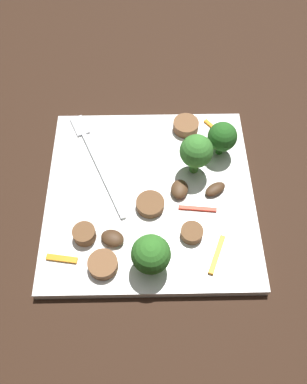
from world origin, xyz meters
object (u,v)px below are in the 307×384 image
at_px(broccoli_floret_0, 200,152).
at_px(sausage_slice_2, 189,126).
at_px(sausage_slice_0, 88,234).
at_px(sausage_slice_1, 196,233).
at_px(broccoli_floret_1, 226,137).
at_px(pepper_strip_0, 66,259).
at_px(sausage_slice_4, 158,204).
at_px(broccoli_floret_2, 153,254).
at_px(plate, 154,195).
at_px(sausage_slice_3, 107,264).
at_px(pepper_strip_1, 221,254).
at_px(mushroom_0, 183,188).
at_px(mushroom_1, 219,189).
at_px(pepper_strip_2, 217,128).
at_px(pepper_strip_3, 201,209).
at_px(fork, 97,156).
at_px(mushroom_2, 116,238).

relative_size(broccoli_floret_0, sausage_slice_2, 1.74).
relative_size(sausage_slice_0, sausage_slice_1, 1.01).
bearing_deg(broccoli_floret_1, sausage_slice_2, 45.91).
relative_size(broccoli_floret_1, pepper_strip_0, 1.43).
height_order(sausage_slice_4, pepper_strip_0, sausage_slice_4).
xyz_separation_m(broccoli_floret_1, broccoli_floret_2, (-0.16, 0.10, -0.00)).
distance_m(plate, broccoli_floret_1, 0.12).
distance_m(sausage_slice_3, pepper_strip_1, 0.13).
bearing_deg(broccoli_floret_0, pepper_strip_1, -171.43).
xyz_separation_m(sausage_slice_4, mushroom_0, (0.02, -0.03, 0.00)).
xyz_separation_m(broccoli_floret_0, pepper_strip_0, (-0.12, 0.16, -0.04)).
distance_m(broccoli_floret_2, mushroom_0, 0.11).
bearing_deg(sausage_slice_4, mushroom_1, -75.10).
bearing_deg(sausage_slice_4, sausage_slice_2, -20.47).
distance_m(mushroom_1, pepper_strip_2, 0.10).
height_order(pepper_strip_0, pepper_strip_2, same).
height_order(sausage_slice_2, pepper_strip_3, sausage_slice_2).
distance_m(sausage_slice_2, sausage_slice_3, 0.23).
bearing_deg(sausage_slice_0, plate, -51.97).
xyz_separation_m(sausage_slice_1, mushroom_1, (0.06, -0.03, -0.00)).
bearing_deg(fork, pepper_strip_3, -145.73).
bearing_deg(pepper_strip_3, fork, 57.98).
height_order(fork, mushroom_2, mushroom_2).
bearing_deg(pepper_strip_1, fork, 46.23).
bearing_deg(mushroom_2, sausage_slice_3, 164.03).
xyz_separation_m(sausage_slice_2, pepper_strip_1, (-0.19, -0.02, -0.00)).
bearing_deg(plate, sausage_slice_4, -166.70).
bearing_deg(broccoli_floret_2, sausage_slice_4, -5.13).
bearing_deg(plate, mushroom_1, -90.23).
bearing_deg(pepper_strip_1, sausage_slice_4, 47.02).
relative_size(fork, pepper_strip_0, 4.71).
relative_size(broccoli_floret_0, sausage_slice_3, 1.82).
relative_size(sausage_slice_0, mushroom_2, 0.97).
distance_m(broccoli_floret_0, pepper_strip_1, 0.13).
height_order(sausage_slice_3, pepper_strip_2, sausage_slice_3).
bearing_deg(sausage_slice_0, broccoli_floret_0, -55.27).
bearing_deg(broccoli_floret_0, sausage_slice_4, 135.68).
distance_m(mushroom_0, mushroom_2, 0.11).
height_order(sausage_slice_1, mushroom_1, sausage_slice_1).
xyz_separation_m(plate, sausage_slice_4, (-0.02, -0.00, 0.01)).
relative_size(sausage_slice_3, sausage_slice_4, 0.97).
relative_size(pepper_strip_1, pepper_strip_3, 1.05).
height_order(fork, mushroom_1, mushroom_1).
distance_m(sausage_slice_0, mushroom_1, 0.17).
distance_m(mushroom_1, pepper_strip_1, 0.09).
distance_m(sausage_slice_3, mushroom_1, 0.17).
xyz_separation_m(fork, sausage_slice_4, (-0.08, -0.08, 0.00)).
bearing_deg(pepper_strip_1, pepper_strip_3, 15.98).
bearing_deg(pepper_strip_3, sausage_slice_3, 122.74).
height_order(broccoli_floret_0, broccoli_floret_1, broccoli_floret_0).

